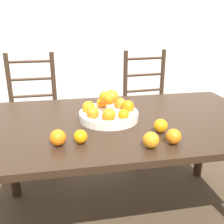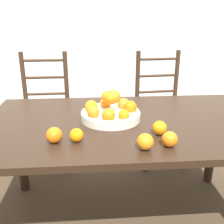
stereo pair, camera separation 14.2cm
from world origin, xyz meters
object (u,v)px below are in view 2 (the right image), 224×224
object	(u,v)px
orange_loose_3	(160,128)
fruit_bowl	(111,112)
orange_loose_1	(77,135)
chair_left	(46,114)
orange_loose_4	(170,139)
orange_loose_0	(54,135)
orange_loose_2	(145,142)
chair_right	(160,111)

from	to	relation	value
orange_loose_3	fruit_bowl	bearing A→B (deg)	134.91
orange_loose_1	chair_left	size ratio (longest dim) A/B	0.07
orange_loose_4	chair_left	size ratio (longest dim) A/B	0.07
orange_loose_3	orange_loose_4	bearing A→B (deg)	-84.52
orange_loose_3	chair_left	bearing A→B (deg)	126.13
orange_loose_0	orange_loose_4	distance (m)	0.54
fruit_bowl	orange_loose_4	size ratio (longest dim) A/B	4.71
orange_loose_2	chair_left	world-z (taller)	chair_left
orange_loose_0	chair_right	xyz separation A→B (m)	(0.81, 1.09, -0.28)
fruit_bowl	chair_right	distance (m)	1.00
orange_loose_4	orange_loose_3	bearing A→B (deg)	95.48
orange_loose_3	orange_loose_2	bearing A→B (deg)	-124.13
orange_loose_2	orange_loose_3	bearing A→B (deg)	55.87
fruit_bowl	orange_loose_3	world-z (taller)	fruit_bowl
orange_loose_0	orange_loose_2	world-z (taller)	same
fruit_bowl	orange_loose_0	bearing A→B (deg)	-135.41
fruit_bowl	orange_loose_0	xyz separation A→B (m)	(-0.29, -0.29, -0.01)
orange_loose_0	chair_right	world-z (taller)	chair_right
orange_loose_2	orange_loose_3	distance (m)	0.19
orange_loose_1	orange_loose_3	bearing A→B (deg)	6.71
fruit_bowl	chair_left	world-z (taller)	chair_left
orange_loose_0	orange_loose_1	bearing A→B (deg)	1.84
orange_loose_0	orange_loose_4	size ratio (longest dim) A/B	1.05
orange_loose_3	chair_left	world-z (taller)	chair_left
orange_loose_3	orange_loose_0	bearing A→B (deg)	-174.26
orange_loose_0	chair_left	world-z (taller)	chair_left
chair_left	orange_loose_0	bearing A→B (deg)	-79.12
orange_loose_2	orange_loose_3	xyz separation A→B (m)	(0.11, 0.16, -0.00)
orange_loose_2	chair_right	xyz separation A→B (m)	(0.39, 1.20, -0.28)
orange_loose_2	chair_left	distance (m)	1.39
fruit_bowl	orange_loose_3	bearing A→B (deg)	-45.09
chair_left	orange_loose_1	bearing A→B (deg)	-73.92
orange_loose_3	chair_right	size ratio (longest dim) A/B	0.07
orange_loose_4	chair_right	world-z (taller)	chair_right
fruit_bowl	orange_loose_4	bearing A→B (deg)	-56.33
chair_right	fruit_bowl	bearing A→B (deg)	-127.81
orange_loose_4	chair_right	distance (m)	1.24
fruit_bowl	chair_right	xyz separation A→B (m)	(0.52, 0.81, -0.29)
fruit_bowl	chair_right	world-z (taller)	chair_right
orange_loose_1	orange_loose_2	bearing A→B (deg)	-18.78
chair_right	orange_loose_2	bearing A→B (deg)	-113.15
orange_loose_1	chair_left	xyz separation A→B (m)	(-0.34, 1.09, -0.28)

